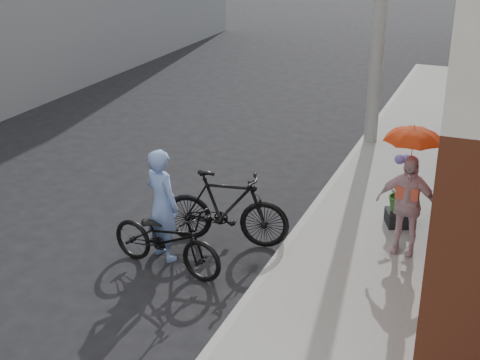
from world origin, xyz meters
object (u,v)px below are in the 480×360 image
Objects in this scene: bike_left at (166,239)px; planter at (400,218)px; officer at (162,205)px; kimono_woman at (406,204)px; bike_right at (226,208)px.

planter is at bearing -40.31° from bike_left.
officer is at bearing 43.86° from bike_left.
bike_right is at bearing -163.32° from kimono_woman.
bike_left is 3.79m from planter.
bike_right is 2.82m from planter.
planter is at bearing -69.13° from bike_right.
bike_left is 0.94× the size of bike_right.
bike_right reaches higher than bike_left.
bike_right reaches higher than planter.
bike_right is 2.66m from kimono_woman.
kimono_woman is at bearing -134.00° from officer.
officer reaches higher than bike_right.
bike_left reaches higher than planter.
planter is (3.07, 2.17, -0.62)m from officer.
bike_left is 3.46m from kimono_woman.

